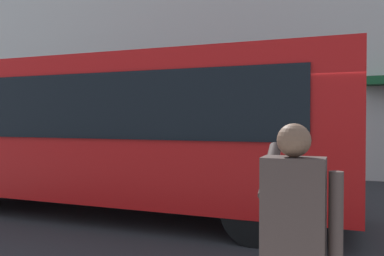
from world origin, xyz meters
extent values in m
plane|color=#2B2B2D|center=(0.00, 0.00, 0.00)|extent=(60.00, 60.00, 0.00)
cube|color=red|center=(3.36, -0.03, 1.70)|extent=(9.00, 2.50, 2.60)
cube|color=black|center=(3.36, 1.23, 2.10)|extent=(7.60, 0.06, 1.10)
cylinder|color=black|center=(6.36, -1.13, 0.50)|extent=(1.00, 0.28, 1.00)
cylinder|color=black|center=(0.36, -1.13, 0.50)|extent=(1.00, 0.28, 1.00)
cylinder|color=black|center=(0.36, 1.07, 0.50)|extent=(1.00, 0.28, 1.00)
cube|color=#473833|center=(-0.59, 4.28, 1.30)|extent=(0.40, 0.24, 0.66)
sphere|color=brown|center=(-0.59, 4.28, 1.74)|extent=(0.22, 0.22, 0.22)
cylinder|color=#473833|center=(-0.85, 4.28, 1.26)|extent=(0.09, 0.09, 0.58)
cylinder|color=#473833|center=(-0.41, 4.12, 1.52)|extent=(0.09, 0.48, 0.37)
cube|color=black|center=(-0.49, 3.98, 1.72)|extent=(0.07, 0.01, 0.14)
camera|label=1|loc=(-0.92, 6.95, 1.88)|focal=37.72mm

